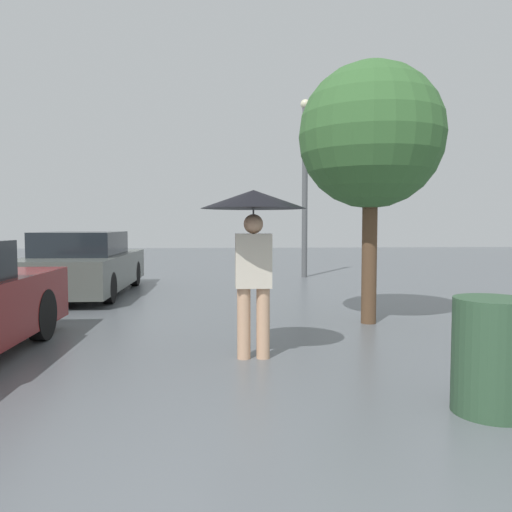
{
  "coord_description": "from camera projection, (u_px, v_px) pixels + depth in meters",
  "views": [
    {
      "loc": [
        -0.24,
        -1.83,
        1.47
      ],
      "look_at": [
        0.12,
        3.58,
        1.13
      ],
      "focal_mm": 35.0,
      "sensor_mm": 36.0,
      "label": 1
    }
  ],
  "objects": [
    {
      "name": "pedestrian",
      "position": [
        253.0,
        221.0,
        5.41
      ],
      "size": [
        1.15,
        1.15,
        1.85
      ],
      "color": "tan",
      "rests_on": "ground_plane"
    },
    {
      "name": "trash_bin",
      "position": [
        492.0,
        356.0,
        3.89
      ],
      "size": [
        0.59,
        0.59,
        0.91
      ],
      "color": "#2D4C33",
      "rests_on": "ground_plane"
    },
    {
      "name": "street_lamp",
      "position": [
        305.0,
        181.0,
        13.9
      ],
      "size": [
        0.27,
        0.27,
        4.93
      ],
      "color": "#515456",
      "rests_on": "ground_plane"
    },
    {
      "name": "tree",
      "position": [
        371.0,
        137.0,
        7.31
      ],
      "size": [
        2.13,
        2.13,
        3.84
      ],
      "color": "brown",
      "rests_on": "ground_plane"
    },
    {
      "name": "parked_car_farthest",
      "position": [
        84.0,
        265.0,
        10.58
      ],
      "size": [
        1.8,
        4.45,
        1.33
      ],
      "color": "#4C514C",
      "rests_on": "ground_plane"
    }
  ]
}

